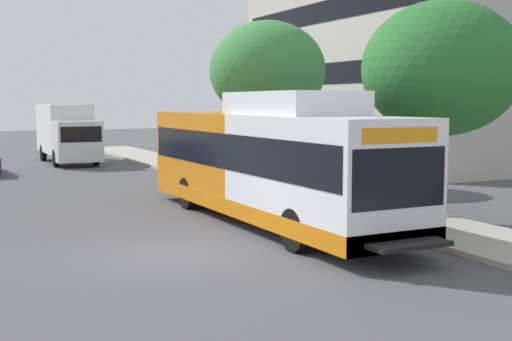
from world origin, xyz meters
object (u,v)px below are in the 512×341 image
object	(u,v)px
transit_bus	(268,162)
box_truck_background	(67,132)
street_tree_near_stop	(441,69)
street_tree_mid_block	(267,71)

from	to	relation	value
transit_bus	box_truck_background	xyz separation A→B (m)	(-1.44, 21.17, 0.04)
transit_bus	box_truck_background	bearing A→B (deg)	93.90
street_tree_near_stop	box_truck_background	xyz separation A→B (m)	(-5.92, 23.09, -2.57)
transit_bus	street_tree_near_stop	distance (m)	5.53
street_tree_mid_block	box_truck_background	distance (m)	14.96
street_tree_near_stop	street_tree_mid_block	world-z (taller)	street_tree_mid_block
box_truck_background	street_tree_near_stop	bearing A→B (deg)	-75.61
street_tree_mid_block	box_truck_background	size ratio (longest dim) A/B	0.93
street_tree_near_stop	box_truck_background	distance (m)	23.98
street_tree_mid_block	street_tree_near_stop	bearing A→B (deg)	-86.74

